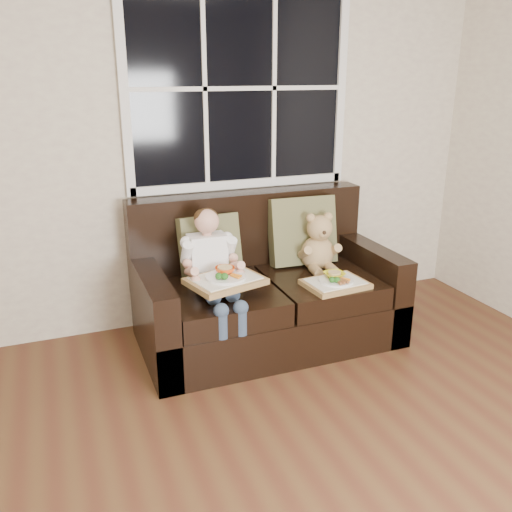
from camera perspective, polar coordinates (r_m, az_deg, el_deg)
name	(u,v)px	position (r m, az deg, el deg)	size (l,w,h in m)	color
room_walls	(419,139)	(1.47, 16.77, 11.67)	(4.52, 5.02, 2.71)	beige
window_back	(240,88)	(3.86, -1.74, 17.23)	(1.62, 0.04, 1.37)	black
loveseat	(264,295)	(3.72, 0.87, -4.10)	(1.70, 0.92, 0.96)	black
pillow_left	(210,246)	(3.63, -4.87, 1.08)	(0.42, 0.22, 0.42)	olive
pillow_right	(302,231)	(3.86, 4.89, 2.68)	(0.49, 0.24, 0.49)	olive
child	(212,264)	(3.38, -4.66, -0.82)	(0.34, 0.58, 0.78)	white
teddy_bear	(319,246)	(3.77, 6.62, 1.05)	(0.26, 0.32, 0.42)	tan
tray_left	(225,279)	(3.26, -3.25, -2.46)	(0.50, 0.42, 0.10)	#AA874C
tray_right	(335,282)	(3.51, 8.34, -2.74)	(0.41, 0.33, 0.09)	#AA874C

